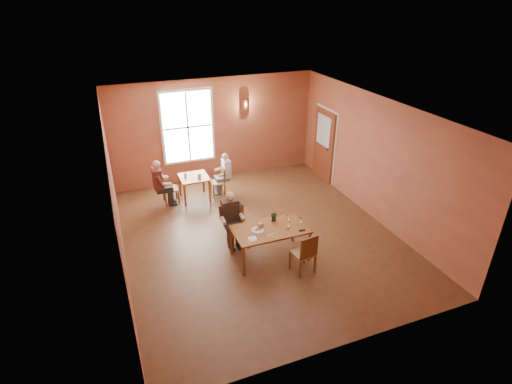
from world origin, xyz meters
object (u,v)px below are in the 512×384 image
object	(u,v)px
diner_main	(238,223)
diner_maroon	(169,182)
second_table	(195,188)
chair_diner_white	(217,182)
chair_diner_main	(238,228)
chair_empty	(303,252)
chair_diner_maroon	(170,188)
diner_white	(218,176)
main_table	(270,243)

from	to	relation	value
diner_main	diner_maroon	size ratio (longest dim) A/B	0.97
second_table	chair_diner_white	distance (m)	0.65
chair_diner_main	chair_empty	xyz separation A→B (m)	(0.94, -1.31, -0.01)
chair_diner_white	chair_diner_maroon	size ratio (longest dim) A/B	0.94
second_table	chair_diner_white	xyz separation A→B (m)	(0.65, 0.00, 0.07)
chair_empty	chair_diner_maroon	size ratio (longest dim) A/B	1.06
chair_diner_white	diner_maroon	bearing A→B (deg)	90.00
chair_diner_main	chair_diner_white	xyz separation A→B (m)	(0.29, 2.58, -0.06)
chair_diner_main	second_table	distance (m)	2.61
diner_maroon	diner_white	bearing A→B (deg)	90.00
diner_white	chair_diner_maroon	world-z (taller)	diner_white
diner_main	chair_diner_maroon	size ratio (longest dim) A/B	1.43
diner_maroon	second_table	bearing A→B (deg)	90.00
diner_white	diner_maroon	world-z (taller)	diner_maroon
chair_empty	diner_white	world-z (taller)	diner_white
diner_main	diner_white	bearing A→B (deg)	-96.90
chair_empty	chair_diner_maroon	bearing A→B (deg)	108.37
main_table	second_table	distance (m)	3.34
chair_empty	diner_white	bearing A→B (deg)	90.81
main_table	second_table	bearing A→B (deg)	104.98
main_table	diner_main	bearing A→B (deg)	128.88
diner_main	chair_empty	bearing A→B (deg)	126.29
main_table	diner_white	world-z (taller)	diner_white
diner_main	chair_diner_maroon	distance (m)	2.81
chair_empty	chair_diner_maroon	xyz separation A→B (m)	(-1.95, 3.89, -0.02)
chair_diner_main	diner_white	world-z (taller)	diner_white
diner_main	chair_diner_white	bearing A→B (deg)	-96.25
main_table	diner_white	bearing A→B (deg)	93.26
chair_empty	chair_diner_maroon	distance (m)	4.35
main_table	second_table	size ratio (longest dim) A/B	2.06
second_table	chair_diner_maroon	xyz separation A→B (m)	(-0.65, 0.00, 0.10)
main_table	second_table	xyz separation A→B (m)	(-0.86, 3.23, -0.03)
second_table	chair_diner_maroon	bearing A→B (deg)	180.00
diner_main	chair_diner_white	size ratio (longest dim) A/B	1.51
chair_diner_main	diner_main	world-z (taller)	diner_main
chair_empty	chair_diner_white	xyz separation A→B (m)	(-0.65, 3.89, -0.05)
main_table	chair_diner_white	world-z (taller)	chair_diner_white
diner_main	chair_diner_white	distance (m)	2.63
chair_diner_main	second_table	xyz separation A→B (m)	(-0.36, 2.58, -0.13)
second_table	chair_diner_maroon	size ratio (longest dim) A/B	0.88
chair_diner_main	diner_white	bearing A→B (deg)	-96.98
chair_empty	diner_maroon	xyz separation A→B (m)	(-1.98, 3.89, 0.18)
chair_diner_maroon	diner_maroon	xyz separation A→B (m)	(-0.03, 0.00, 0.20)
second_table	chair_diner_white	size ratio (longest dim) A/B	0.93
chair_diner_white	diner_white	distance (m)	0.16
second_table	diner_maroon	world-z (taller)	diner_maroon
main_table	diner_maroon	distance (m)	3.59
diner_main	diner_maroon	bearing A→B (deg)	-68.20
diner_white	chair_diner_main	bearing A→B (deg)	173.02
chair_diner_white	diner_maroon	size ratio (longest dim) A/B	0.64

